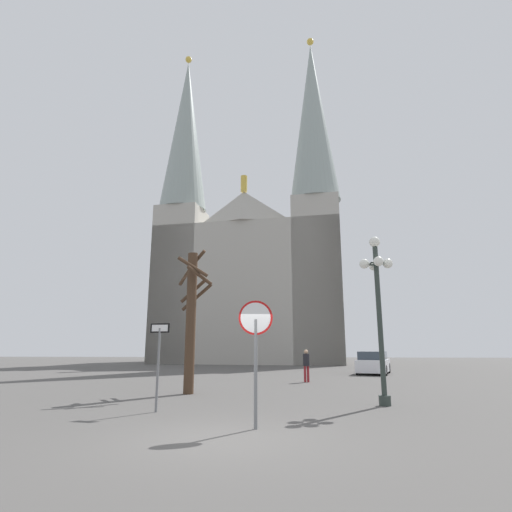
{
  "coord_description": "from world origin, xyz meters",
  "views": [
    {
      "loc": [
        1.32,
        -8.47,
        1.77
      ],
      "look_at": [
        -0.75,
        18.87,
        7.85
      ],
      "focal_mm": 28.61,
      "sensor_mm": 36.0,
      "label": 1
    }
  ],
  "objects_px": {
    "pedestrian_walking": "(306,362)",
    "bare_tree": "(191,315)",
    "cathedral": "(251,258)",
    "street_lamp": "(378,298)",
    "one_way_arrow_sign": "(159,356)",
    "stop_sign": "(256,337)",
    "parked_car_near_white": "(373,363)"
  },
  "relations": [
    {
      "from": "one_way_arrow_sign",
      "to": "pedestrian_walking",
      "type": "bearing_deg",
      "value": 65.06
    },
    {
      "from": "one_way_arrow_sign",
      "to": "street_lamp",
      "type": "xyz_separation_m",
      "value": [
        6.58,
        1.71,
        1.78
      ]
    },
    {
      "from": "stop_sign",
      "to": "bare_tree",
      "type": "bearing_deg",
      "value": 115.1
    },
    {
      "from": "one_way_arrow_sign",
      "to": "parked_car_near_white",
      "type": "distance_m",
      "value": 18.85
    },
    {
      "from": "cathedral",
      "to": "parked_car_near_white",
      "type": "height_order",
      "value": "cathedral"
    },
    {
      "from": "stop_sign",
      "to": "pedestrian_walking",
      "type": "distance_m",
      "value": 12.16
    },
    {
      "from": "cathedral",
      "to": "bare_tree",
      "type": "bearing_deg",
      "value": -89.61
    },
    {
      "from": "stop_sign",
      "to": "street_lamp",
      "type": "xyz_separation_m",
      "value": [
        3.66,
        3.85,
        1.31
      ]
    },
    {
      "from": "cathedral",
      "to": "street_lamp",
      "type": "height_order",
      "value": "cathedral"
    },
    {
      "from": "one_way_arrow_sign",
      "to": "pedestrian_walking",
      "type": "height_order",
      "value": "one_way_arrow_sign"
    },
    {
      "from": "cathedral",
      "to": "stop_sign",
      "type": "relative_size",
      "value": 13.24
    },
    {
      "from": "one_way_arrow_sign",
      "to": "parked_car_near_white",
      "type": "relative_size",
      "value": 0.54
    },
    {
      "from": "cathedral",
      "to": "street_lamp",
      "type": "distance_m",
      "value": 33.39
    },
    {
      "from": "parked_car_near_white",
      "to": "stop_sign",
      "type": "bearing_deg",
      "value": -108.78
    },
    {
      "from": "one_way_arrow_sign",
      "to": "pedestrian_walking",
      "type": "relative_size",
      "value": 1.51
    },
    {
      "from": "pedestrian_walking",
      "to": "stop_sign",
      "type": "bearing_deg",
      "value": -97.89
    },
    {
      "from": "one_way_arrow_sign",
      "to": "bare_tree",
      "type": "xyz_separation_m",
      "value": [
        -0.13,
        4.37,
        1.46
      ]
    },
    {
      "from": "street_lamp",
      "to": "bare_tree",
      "type": "distance_m",
      "value": 7.23
    },
    {
      "from": "pedestrian_walking",
      "to": "one_way_arrow_sign",
      "type": "bearing_deg",
      "value": -114.94
    },
    {
      "from": "stop_sign",
      "to": "street_lamp",
      "type": "relative_size",
      "value": 0.53
    },
    {
      "from": "street_lamp",
      "to": "stop_sign",
      "type": "bearing_deg",
      "value": -133.53
    },
    {
      "from": "stop_sign",
      "to": "parked_car_near_white",
      "type": "distance_m",
      "value": 19.64
    },
    {
      "from": "cathedral",
      "to": "parked_car_near_white",
      "type": "relative_size",
      "value": 8.31
    },
    {
      "from": "street_lamp",
      "to": "pedestrian_walking",
      "type": "height_order",
      "value": "street_lamp"
    },
    {
      "from": "pedestrian_walking",
      "to": "bare_tree",
      "type": "bearing_deg",
      "value": -130.7
    },
    {
      "from": "cathedral",
      "to": "street_lamp",
      "type": "bearing_deg",
      "value": -77.67
    },
    {
      "from": "bare_tree",
      "to": "pedestrian_walking",
      "type": "relative_size",
      "value": 3.54
    },
    {
      "from": "cathedral",
      "to": "stop_sign",
      "type": "bearing_deg",
      "value": -84.77
    },
    {
      "from": "one_way_arrow_sign",
      "to": "bare_tree",
      "type": "bearing_deg",
      "value": 91.72
    },
    {
      "from": "cathedral",
      "to": "pedestrian_walking",
      "type": "height_order",
      "value": "cathedral"
    },
    {
      "from": "bare_tree",
      "to": "pedestrian_walking",
      "type": "height_order",
      "value": "bare_tree"
    },
    {
      "from": "one_way_arrow_sign",
      "to": "street_lamp",
      "type": "height_order",
      "value": "street_lamp"
    }
  ]
}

